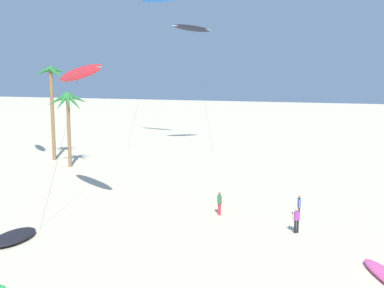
{
  "coord_description": "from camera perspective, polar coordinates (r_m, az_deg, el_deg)",
  "views": [
    {
      "loc": [
        10.75,
        -7.85,
        10.18
      ],
      "look_at": [
        2.74,
        16.91,
        6.2
      ],
      "focal_mm": 44.95,
      "sensor_mm": 36.0,
      "label": 1
    }
  ],
  "objects": [
    {
      "name": "palm_tree_0",
      "position": [
        56.71,
        -16.36,
        6.87
      ],
      "size": [
        3.64,
        3.8,
        10.69
      ],
      "color": "olive",
      "rests_on": "ground"
    },
    {
      "name": "palm_tree_1",
      "position": [
        52.19,
        -14.48,
        4.48
      ],
      "size": [
        3.79,
        4.2,
        7.99
      ],
      "color": "olive",
      "rests_on": "ground"
    },
    {
      "name": "flying_kite_0",
      "position": [
        36.09,
        -13.23,
        8.17
      ],
      "size": [
        7.0,
        8.33,
        11.01
      ],
      "color": "red",
      "rests_on": "ground"
    },
    {
      "name": "flying_kite_2",
      "position": [
        68.66,
        -3.61,
        16.72
      ],
      "size": [
        7.14,
        8.06,
        20.21
      ],
      "color": "blue",
      "rests_on": "ground"
    },
    {
      "name": "flying_kite_4",
      "position": [
        63.17,
        -0.04,
        13.58
      ],
      "size": [
        6.12,
        4.62,
        16.29
      ],
      "color": "black",
      "rests_on": "ground"
    },
    {
      "name": "grounded_kite_2",
      "position": [
        31.52,
        -20.42,
        -10.28
      ],
      "size": [
        1.92,
        3.59,
        0.44
      ],
      "color": "black",
      "rests_on": "ground"
    },
    {
      "name": "person_near_right",
      "position": [
        34.48,
        12.58,
        -7.15
      ],
      "size": [
        0.25,
        0.5,
        1.62
      ],
      "color": "black",
      "rests_on": "ground"
    },
    {
      "name": "person_mid_field",
      "position": [
        31.37,
        12.31,
        -8.72
      ],
      "size": [
        0.47,
        0.31,
        1.63
      ],
      "color": "black",
      "rests_on": "ground"
    },
    {
      "name": "person_far_watcher",
      "position": [
        34.38,
        3.29,
        -6.95
      ],
      "size": [
        0.4,
        0.37,
        1.66
      ],
      "color": "red",
      "rests_on": "ground"
    }
  ]
}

